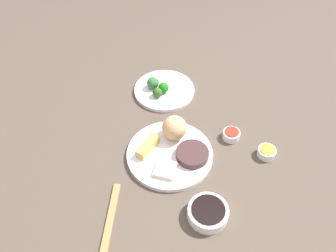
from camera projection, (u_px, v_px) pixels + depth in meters
tabletop at (170, 156)px, 1.12m from camera, size 2.20×2.20×0.02m
main_plate at (170, 154)px, 1.10m from camera, size 0.27×0.27×0.02m
rice_scoop at (174, 128)px, 1.11m from camera, size 0.08×0.08×0.08m
spring_roll at (148, 146)px, 1.09m from camera, size 0.10×0.07×0.03m
crab_rangoon_wonton at (165, 170)px, 1.04m from camera, size 0.08×0.07×0.01m
stir_fry_heap at (192, 154)px, 1.07m from camera, size 0.10×0.10×0.02m
broccoli_plate at (164, 90)px, 1.31m from camera, size 0.23×0.23×0.01m
broccoli_floret_0 at (153, 83)px, 1.29m from camera, size 0.05×0.05×0.05m
broccoli_floret_1 at (164, 88)px, 1.28m from camera, size 0.04×0.04×0.04m
broccoli_floret_2 at (157, 93)px, 1.26m from camera, size 0.04×0.04×0.04m
soy_sauce_bowl at (208, 213)px, 0.95m from camera, size 0.11×0.11×0.03m
soy_sauce_bowl_liquid at (208, 209)px, 0.94m from camera, size 0.09×0.09×0.00m
sauce_ramekin_hot_mustard at (266, 152)px, 1.10m from camera, size 0.06×0.06×0.03m
sauce_ramekin_hot_mustard_liquid at (267, 149)px, 1.09m from camera, size 0.05×0.05×0.00m
sauce_ramekin_sweet_and_sour at (231, 135)px, 1.15m from camera, size 0.06×0.06×0.03m
sauce_ramekin_sweet_and_sour_liquid at (232, 132)px, 1.14m from camera, size 0.05×0.05×0.00m
chopsticks_pair at (110, 219)px, 0.95m from camera, size 0.22×0.03×0.01m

